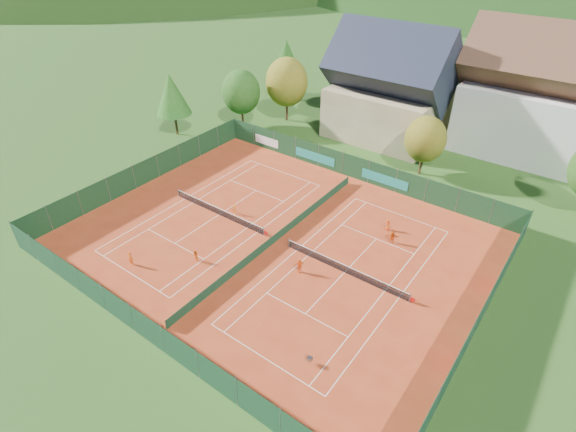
% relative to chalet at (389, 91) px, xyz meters
% --- Properties ---
extents(ground, '(600.00, 600.00, 0.00)m').
position_rel_chalet_xyz_m(ground, '(3.00, -30.00, -6.64)').
color(ground, '#244B17').
rests_on(ground, ground).
extents(clay_pad, '(40.00, 32.00, 0.01)m').
position_rel_chalet_xyz_m(clay_pad, '(3.00, -30.00, -6.62)').
color(clay_pad, '#A73618').
rests_on(clay_pad, ground).
extents(court_markings_left, '(11.03, 23.83, 0.00)m').
position_rel_chalet_xyz_m(court_markings_left, '(-5.00, -30.00, -6.61)').
color(court_markings_left, white).
rests_on(court_markings_left, ground).
extents(court_markings_right, '(11.03, 23.83, 0.00)m').
position_rel_chalet_xyz_m(court_markings_right, '(11.00, -30.00, -6.61)').
color(court_markings_right, white).
rests_on(court_markings_right, ground).
extents(tennis_net_left, '(13.30, 0.10, 1.02)m').
position_rel_chalet_xyz_m(tennis_net_left, '(-4.85, -30.00, -6.12)').
color(tennis_net_left, '#59595B').
rests_on(tennis_net_left, ground).
extents(tennis_net_right, '(13.30, 0.10, 1.02)m').
position_rel_chalet_xyz_m(tennis_net_right, '(11.15, -30.00, -6.12)').
color(tennis_net_right, '#59595B').
rests_on(tennis_net_right, ground).
extents(court_divider, '(0.03, 28.80, 1.00)m').
position_rel_chalet_xyz_m(court_divider, '(3.00, -30.00, -6.12)').
color(court_divider, '#143722').
rests_on(court_divider, ground).
extents(fence_north, '(40.00, 0.10, 3.00)m').
position_rel_chalet_xyz_m(fence_north, '(2.54, -14.01, -5.16)').
color(fence_north, '#14371C').
rests_on(fence_north, ground).
extents(fence_south, '(40.00, 0.04, 3.00)m').
position_rel_chalet_xyz_m(fence_south, '(3.00, -46.00, -5.12)').
color(fence_south, '#143720').
rests_on(fence_south, ground).
extents(fence_west, '(0.04, 32.00, 3.00)m').
position_rel_chalet_xyz_m(fence_west, '(-17.00, -30.00, -5.12)').
color(fence_west, '#14381C').
rests_on(fence_west, ground).
extents(fence_east, '(0.09, 32.00, 3.00)m').
position_rel_chalet_xyz_m(fence_east, '(23.00, -29.95, -5.14)').
color(fence_east, '#133420').
rests_on(fence_east, ground).
extents(chalet, '(16.20, 12.00, 16.00)m').
position_rel_chalet_xyz_m(chalet, '(0.00, 0.00, 0.00)').
color(chalet, '#C8B68D').
rests_on(chalet, ground).
extents(hotel_block_a, '(21.60, 11.00, 17.25)m').
position_rel_chalet_xyz_m(hotel_block_a, '(19.00, 6.00, 0.76)').
color(hotel_block_a, silver).
rests_on(hotel_block_a, ground).
extents(tree_west_front, '(5.72, 5.72, 8.69)m').
position_rel_chalet_xyz_m(tree_west_front, '(-19.00, -10.00, -1.23)').
color(tree_west_front, '#4A2D1A').
rests_on(tree_west_front, ground).
extents(tree_west_mid, '(6.44, 6.44, 9.78)m').
position_rel_chalet_xyz_m(tree_west_mid, '(-15.00, -4.00, -0.56)').
color(tree_west_mid, '#4B2B1A').
rests_on(tree_west_mid, ground).
extents(tree_west_back, '(5.60, 5.60, 10.00)m').
position_rel_chalet_xyz_m(tree_west_back, '(-21.00, 4.00, 0.11)').
color(tree_west_back, '#49311A').
rests_on(tree_west_back, ground).
extents(tree_center, '(5.01, 5.01, 7.60)m').
position_rel_chalet_xyz_m(tree_center, '(9.00, -8.00, -1.91)').
color(tree_center, '#4A351A').
rests_on(tree_center, ground).
extents(tree_west_side, '(5.04, 5.04, 9.00)m').
position_rel_chalet_xyz_m(tree_west_side, '(-25.00, -18.00, -0.56)').
color(tree_west_side, '#412F17').
rests_on(tree_west_side, ground).
extents(ball_hopper, '(0.34, 0.34, 0.80)m').
position_rel_chalet_xyz_m(ball_hopper, '(14.07, -40.27, -6.07)').
color(ball_hopper, slate).
rests_on(ball_hopper, ground).
extents(loose_ball_0, '(0.07, 0.07, 0.07)m').
position_rel_chalet_xyz_m(loose_ball_0, '(-6.02, -36.87, -6.59)').
color(loose_ball_0, '#CCD833').
rests_on(loose_ball_0, ground).
extents(loose_ball_1, '(0.07, 0.07, 0.07)m').
position_rel_chalet_xyz_m(loose_ball_1, '(8.79, -39.57, -6.59)').
color(loose_ball_1, '#CCD833').
rests_on(loose_ball_1, ground).
extents(loose_ball_2, '(0.07, 0.07, 0.07)m').
position_rel_chalet_xyz_m(loose_ball_2, '(6.38, -26.98, -6.59)').
color(loose_ball_2, '#CCD833').
rests_on(loose_ball_2, ground).
extents(player_left_near, '(0.55, 0.38, 1.46)m').
position_rel_chalet_xyz_m(player_left_near, '(-5.85, -41.03, -5.90)').
color(player_left_near, '#E75C14').
rests_on(player_left_near, ground).
extents(player_left_mid, '(0.77, 0.72, 1.25)m').
position_rel_chalet_xyz_m(player_left_mid, '(-1.28, -37.03, -6.00)').
color(player_left_mid, orange).
rests_on(player_left_mid, ground).
extents(player_left_far, '(0.86, 0.66, 1.18)m').
position_rel_chalet_xyz_m(player_left_far, '(-3.71, -28.76, -6.04)').
color(player_left_far, orange).
rests_on(player_left_far, ground).
extents(player_right_near, '(0.84, 0.97, 1.57)m').
position_rel_chalet_xyz_m(player_right_near, '(7.59, -32.43, -5.84)').
color(player_right_near, orange).
rests_on(player_right_near, ground).
extents(player_right_far_a, '(0.67, 0.48, 1.28)m').
position_rel_chalet_xyz_m(player_right_far_a, '(11.20, -21.54, -5.99)').
color(player_right_far_a, '#DA4613').
rests_on(player_right_far_a, ground).
extents(player_right_far_b, '(1.38, 0.86, 1.42)m').
position_rel_chalet_xyz_m(player_right_far_b, '(12.48, -23.25, -5.91)').
color(player_right_far_b, '#E15614').
rests_on(player_right_far_b, ground).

